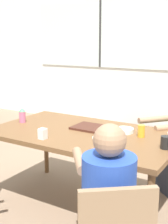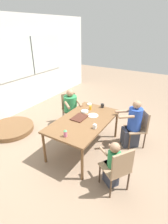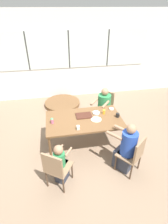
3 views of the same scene
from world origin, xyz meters
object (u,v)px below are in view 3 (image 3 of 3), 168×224
Objects in this scene: juice_glass at (104,112)px; folded_table_stack at (62,103)px; bowl_cereal at (96,113)px; person_toddler at (61,164)px; chair_for_man_blue_shirt at (134,153)px; person_man_blue_shirt at (126,150)px; sippy_cup at (52,120)px; milk_carton_small at (78,128)px; coffee_mug at (118,115)px; chair_for_toddler at (56,167)px; person_woman_green_shirt at (103,108)px; chair_for_woman_green_shirt at (106,104)px; bowl_white_shallow at (111,109)px.

juice_glass is 0.09× the size of folded_table_stack.
juice_glass is 0.65× the size of bowl_cereal.
person_toddler is 0.76× the size of folded_table_stack.
chair_for_man_blue_shirt is 8.15× the size of juice_glass.
sippy_cup is at bearing 110.85° from person_man_blue_shirt.
juice_glass is at bearing 35.24° from milk_carton_small.
coffee_mug is at bearing -0.90° from sippy_cup.
chair_for_toddler is 2.30m from person_woman_green_shirt.
person_toddler is at bearing 90.00° from chair_for_toddler.
folded_table_stack is at bearing 71.43° from person_man_blue_shirt.
person_woman_green_shirt reaches higher than milk_carton_small.
sippy_cup is at bearing 129.47° from person_toddler.
person_toddler is at bearing -126.52° from milk_carton_small.
sippy_cup reaches higher than chair_for_woman_green_shirt.
bowl_cereal is at bearing 11.54° from sippy_cup.
milk_carton_small is at bearing -145.08° from bowl_white_shallow.
chair_for_man_blue_shirt is 9.66× the size of milk_carton_small.
sippy_cup is (-0.01, 1.00, 0.30)m from chair_for_toddler.
coffee_mug is 0.08× the size of folded_table_stack.
juice_glass is at bearing 62.35° from person_man_blue_shirt.
coffee_mug is (1.43, 0.98, 0.27)m from chair_for_toddler.
chair_for_man_blue_shirt is 1.00× the size of chair_for_toddler.
bowl_cereal is at bearing -69.92° from folded_table_stack.
chair_for_man_blue_shirt is at bearing -87.64° from bowl_white_shallow.
chair_for_toddler is (-1.48, -1.99, 0.00)m from chair_for_woman_green_shirt.
juice_glass is 0.91× the size of bowl_white_shallow.
chair_for_man_blue_shirt is 5.32× the size of bowl_cereal.
chair_for_man_blue_shirt is (-0.03, -1.92, 0.00)m from chair_for_woman_green_shirt.
person_woman_green_shirt is at bearing 73.75° from juice_glass.
person_toddler reaches higher than bowl_cereal.
coffee_mug is 0.98m from milk_carton_small.
person_man_blue_shirt is (-0.02, -1.66, 0.04)m from person_woman_green_shirt.
bowl_cereal is (-0.44, 0.23, -0.03)m from coffee_mug.
sippy_cup is 0.60m from milk_carton_small.
chair_for_man_blue_shirt is 0.74× the size of folded_table_stack.
milk_carton_small is (0.50, 0.69, 0.27)m from chair_for_toddler.
chair_for_man_blue_shirt is at bearing -33.19° from milk_carton_small.
sippy_cup is at bearing -167.33° from bowl_white_shallow.
person_woman_green_shirt reaches higher than sippy_cup.
sippy_cup is (-1.36, 0.81, 0.30)m from person_man_blue_shirt.
coffee_mug is 0.49m from bowl_cereal.
juice_glass is (1.17, 0.16, -0.02)m from sippy_cup.
person_woman_green_shirt is at bearing 54.28° from chair_for_man_blue_shirt.
chair_for_man_blue_shirt is at bearing -90.00° from person_man_blue_shirt.
juice_glass reaches higher than bowl_white_shallow.
person_toddler is 7.65× the size of bowl_white_shallow.
person_woman_green_shirt is 1.66m from person_man_blue_shirt.
person_man_blue_shirt is (-0.10, 0.13, -0.00)m from chair_for_man_blue_shirt.
person_toddler is at bearing 93.39° from person_woman_green_shirt.
person_toddler is 6.02× the size of sippy_cup.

